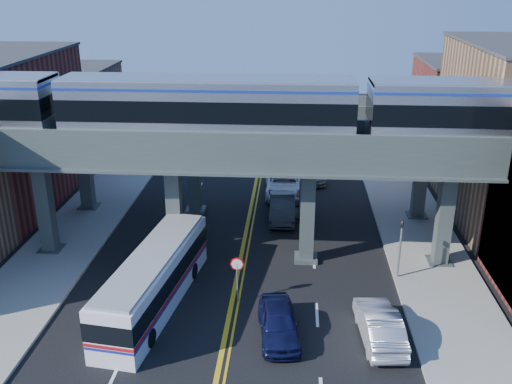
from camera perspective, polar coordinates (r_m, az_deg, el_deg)
ground at (r=28.62m, az=-3.07°, el=-14.00°), size 120.00×120.00×0.00m
sidewalk_west at (r=39.80m, az=-18.01°, el=-4.29°), size 5.00×70.00×0.16m
sidewalk_east at (r=37.98m, az=16.40°, el=-5.35°), size 5.00×70.00×0.16m
building_west_b at (r=46.09m, az=-24.25°, el=5.49°), size 8.00×14.00×11.00m
building_west_c at (r=57.86m, az=-18.24°, el=7.63°), size 8.00×10.00×8.00m
building_east_c at (r=55.74m, az=20.06°, el=7.46°), size 8.00×10.00×9.00m
elevated_viaduct_near at (r=32.92m, az=-1.63°, el=3.46°), size 52.00×3.60×7.40m
elevated_viaduct_far at (r=39.62m, az=-0.66°, el=6.52°), size 52.00×3.60×7.40m
transit_train at (r=32.37m, az=-4.86°, el=8.47°), size 50.65×3.18×3.71m
stop_sign at (r=30.18m, az=-1.88°, el=-8.03°), size 0.76×0.09×2.63m
traffic_signal at (r=33.04m, az=14.26°, el=-4.95°), size 0.15×0.18×4.10m
transit_bus at (r=30.54m, az=-10.16°, el=-8.67°), size 3.94×11.20×2.82m
car_lane_a at (r=28.04m, az=2.26°, el=-12.90°), size 2.40×4.75×1.55m
car_lane_b at (r=40.57m, az=2.65°, el=-1.55°), size 1.86×5.11×1.67m
car_lane_c at (r=44.95m, az=2.82°, el=0.82°), size 3.22×6.47×1.76m
car_lane_d at (r=48.44m, az=5.51°, el=2.06°), size 2.67×5.21×1.45m
car_parked_curb at (r=28.40m, az=12.25°, el=-12.86°), size 2.13×5.03×1.62m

